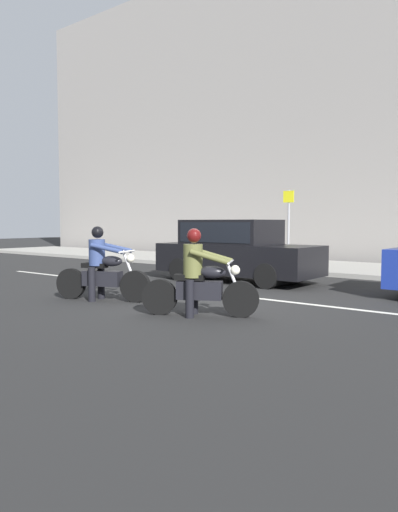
{
  "coord_description": "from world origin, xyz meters",
  "views": [
    {
      "loc": [
        6.32,
        -8.06,
        1.65
      ],
      "look_at": [
        0.18,
        -0.37,
        0.97
      ],
      "focal_mm": 34.14,
      "sensor_mm": 36.0,
      "label": 1
    }
  ],
  "objects_px": {
    "motorcycle_with_rider_olive": "(199,280)",
    "street_sign_post": "(289,219)",
    "motorcycle_with_rider_denim_blue": "(102,270)",
    "parked_sedan_black": "(235,250)"
  },
  "relations": [
    {
      "from": "motorcycle_with_rider_denim_blue",
      "to": "parked_sedan_black",
      "type": "height_order",
      "value": "parked_sedan_black"
    },
    {
      "from": "motorcycle_with_rider_olive",
      "to": "parked_sedan_black",
      "type": "xyz_separation_m",
      "value": [
        -2.37,
        4.58,
        0.25
      ]
    },
    {
      "from": "motorcycle_with_rider_olive",
      "to": "parked_sedan_black",
      "type": "height_order",
      "value": "parked_sedan_black"
    },
    {
      "from": "street_sign_post",
      "to": "motorcycle_with_rider_denim_blue",
      "type": "bearing_deg",
      "value": -84.8
    },
    {
      "from": "parked_sedan_black",
      "to": "street_sign_post",
      "type": "relative_size",
      "value": 1.68
    },
    {
      "from": "motorcycle_with_rider_olive",
      "to": "motorcycle_with_rider_denim_blue",
      "type": "relative_size",
      "value": 0.92
    },
    {
      "from": "motorcycle_with_rider_olive",
      "to": "street_sign_post",
      "type": "relative_size",
      "value": 0.69
    },
    {
      "from": "parked_sedan_black",
      "to": "street_sign_post",
      "type": "height_order",
      "value": "street_sign_post"
    },
    {
      "from": "motorcycle_with_rider_denim_blue",
      "to": "street_sign_post",
      "type": "xyz_separation_m",
      "value": [
        -0.9,
        9.86,
        1.14
      ]
    },
    {
      "from": "motorcycle_with_rider_denim_blue",
      "to": "parked_sedan_black",
      "type": "relative_size",
      "value": 0.45
    }
  ]
}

